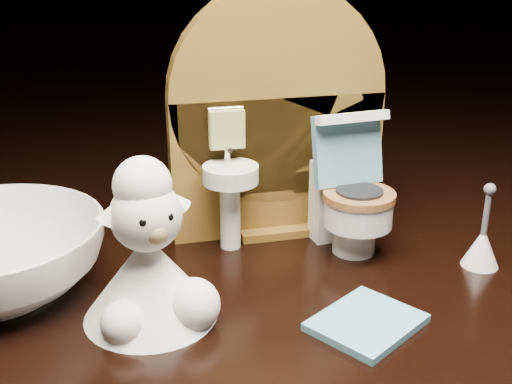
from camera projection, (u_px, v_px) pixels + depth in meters
backdrop_panel at (276, 129)px, 0.38m from camera, size 0.13×0.05×0.15m
toy_toilet at (350, 200)px, 0.37m from camera, size 0.04×0.05×0.08m
bath_mat at (367, 323)px, 0.30m from camera, size 0.06×0.06×0.00m
toilet_brush at (482, 244)px, 0.36m from camera, size 0.02×0.02×0.05m
plush_lamb at (150, 264)px, 0.30m from camera, size 0.06×0.06×0.08m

